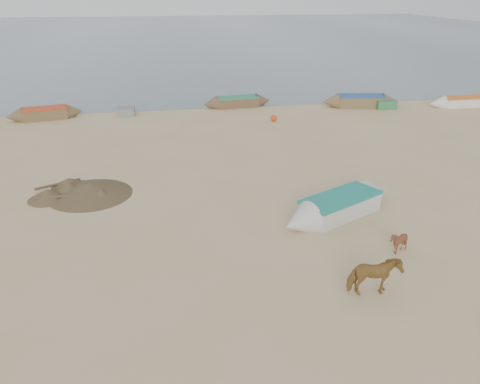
# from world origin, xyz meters

# --- Properties ---
(ground) EXTENTS (140.00, 140.00, 0.00)m
(ground) POSITION_xyz_m (0.00, 0.00, 0.00)
(ground) COLOR tan
(ground) RESTS_ON ground
(sea) EXTENTS (160.00, 160.00, 0.00)m
(sea) POSITION_xyz_m (0.00, 82.00, 0.01)
(sea) COLOR slate
(sea) RESTS_ON ground
(cow_adult) EXTENTS (1.52, 0.70, 1.28)m
(cow_adult) POSITION_xyz_m (3.00, -1.92, 0.64)
(cow_adult) COLOR olive
(cow_adult) RESTS_ON ground
(calf_front) EXTENTS (0.91, 0.85, 0.84)m
(calf_front) POSITION_xyz_m (4.88, 0.20, 0.42)
(calf_front) COLOR #5B2F1C
(calf_front) RESTS_ON ground
(near_canoe) EXTENTS (5.81, 3.90, 0.84)m
(near_canoe) POSITION_xyz_m (3.97, 3.33, 0.42)
(near_canoe) COLOR beige
(near_canoe) RESTS_ON ground
(debris_pile) EXTENTS (4.86, 4.86, 0.55)m
(debris_pile) POSITION_xyz_m (-6.21, 7.04, 0.27)
(debris_pile) COLOR brown
(debris_pile) RESTS_ON ground
(waterline_canoes) EXTENTS (58.63, 4.65, 0.93)m
(waterline_canoes) POSITION_xyz_m (1.97, 20.54, 0.42)
(waterline_canoes) COLOR brown
(waterline_canoes) RESTS_ON ground
(beach_clutter) EXTENTS (45.12, 4.09, 0.64)m
(beach_clutter) POSITION_xyz_m (4.24, 19.72, 0.30)
(beach_clutter) COLOR #2C6337
(beach_clutter) RESTS_ON ground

